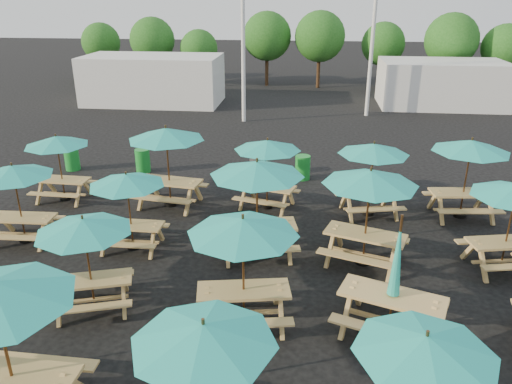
# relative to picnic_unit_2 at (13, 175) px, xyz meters

# --- Properties ---
(ground) EXTENTS (120.00, 120.00, 0.00)m
(ground) POSITION_rel_picnic_unit_2_xyz_m (6.16, 0.02, -1.91)
(ground) COLOR black
(ground) RESTS_ON ground
(picnic_unit_2) EXTENTS (2.09, 2.09, 2.20)m
(picnic_unit_2) POSITION_rel_picnic_unit_2_xyz_m (0.00, 0.00, 0.00)
(picnic_unit_2) COLOR tan
(picnic_unit_2) RESTS_ON ground
(picnic_unit_3) EXTENTS (2.06, 2.06, 2.16)m
(picnic_unit_3) POSITION_rel_picnic_unit_2_xyz_m (-0.28, 2.90, -0.03)
(picnic_unit_3) COLOR tan
(picnic_unit_3) RESTS_ON ground
(picnic_unit_5) EXTENTS (2.46, 2.46, 2.14)m
(picnic_unit_5) POSITION_rel_picnic_unit_2_xyz_m (3.13, -2.77, -0.05)
(picnic_unit_5) COLOR tan
(picnic_unit_5) RESTS_ON ground
(picnic_unit_6) EXTENTS (1.95, 1.95, 2.11)m
(picnic_unit_6) POSITION_rel_picnic_unit_2_xyz_m (3.06, -0.07, -0.08)
(picnic_unit_6) COLOR tan
(picnic_unit_6) RESTS_ON ground
(picnic_unit_7) EXTENTS (2.67, 2.67, 2.55)m
(picnic_unit_7) POSITION_rel_picnic_unit_2_xyz_m (3.29, 2.82, 0.30)
(picnic_unit_7) COLOR tan
(picnic_unit_7) RESTS_ON ground
(picnic_unit_8) EXTENTS (2.46, 2.46, 2.24)m
(picnic_unit_8) POSITION_rel_picnic_unit_2_xyz_m (6.27, -5.97, 0.03)
(picnic_unit_8) COLOR tan
(picnic_unit_8) RESTS_ON ground
(picnic_unit_9) EXTENTS (2.54, 2.54, 2.38)m
(picnic_unit_9) POSITION_rel_picnic_unit_2_xyz_m (6.39, -2.92, 0.16)
(picnic_unit_9) COLOR tan
(picnic_unit_9) RESTS_ON ground
(picnic_unit_10) EXTENTS (2.75, 2.75, 2.54)m
(picnic_unit_10) POSITION_rel_picnic_unit_2_xyz_m (6.35, -0.02, 0.29)
(picnic_unit_10) COLOR tan
(picnic_unit_10) RESTS_ON ground
(picnic_unit_11) EXTENTS (2.53, 2.53, 2.22)m
(picnic_unit_11) POSITION_rel_picnic_unit_2_xyz_m (6.35, 2.98, 0.02)
(picnic_unit_11) COLOR tan
(picnic_unit_11) RESTS_ON ground
(picnic_unit_12) EXTENTS (2.06, 2.06, 2.15)m
(picnic_unit_12) POSITION_rel_picnic_unit_2_xyz_m (9.23, -5.78, -0.05)
(picnic_unit_12) COLOR tan
(picnic_unit_12) RESTS_ON ground
(picnic_unit_13) EXTENTS (2.50, 2.34, 2.58)m
(picnic_unit_13) POSITION_rel_picnic_unit_2_xyz_m (9.32, -2.91, -0.85)
(picnic_unit_13) COLOR tan
(picnic_unit_13) RESTS_ON ground
(picnic_unit_14) EXTENTS (2.90, 2.90, 2.48)m
(picnic_unit_14) POSITION_rel_picnic_unit_2_xyz_m (9.05, -0.20, 0.24)
(picnic_unit_14) COLOR tan
(picnic_unit_14) RESTS_ON ground
(picnic_unit_15) EXTENTS (2.50, 2.50, 2.26)m
(picnic_unit_15) POSITION_rel_picnic_unit_2_xyz_m (9.47, 2.79, 0.06)
(picnic_unit_15) COLOR tan
(picnic_unit_15) RESTS_ON ground
(picnic_unit_19) EXTENTS (2.45, 2.45, 2.42)m
(picnic_unit_19) POSITION_rel_picnic_unit_2_xyz_m (12.21, 2.93, 0.19)
(picnic_unit_19) COLOR tan
(picnic_unit_19) RESTS_ON ground
(waste_bin_0) EXTENTS (0.54, 0.54, 0.87)m
(waste_bin_0) POSITION_rel_picnic_unit_2_xyz_m (-1.33, 5.76, -1.47)
(waste_bin_0) COLOR #1A922F
(waste_bin_0) RESTS_ON ground
(waste_bin_1) EXTENTS (0.54, 0.54, 0.87)m
(waste_bin_1) POSITION_rel_picnic_unit_2_xyz_m (1.42, 5.83, -1.47)
(waste_bin_1) COLOR #1A922F
(waste_bin_1) RESTS_ON ground
(waste_bin_2) EXTENTS (0.54, 0.54, 0.87)m
(waste_bin_2) POSITION_rel_picnic_unit_2_xyz_m (5.72, 5.92, -1.47)
(waste_bin_2) COLOR gray
(waste_bin_2) RESTS_ON ground
(waste_bin_3) EXTENTS (0.54, 0.54, 0.87)m
(waste_bin_3) POSITION_rel_picnic_unit_2_xyz_m (7.40, 5.69, -1.47)
(waste_bin_3) COLOR #1A922F
(waste_bin_3) RESTS_ON ground
(event_tent_0) EXTENTS (8.00, 4.00, 2.80)m
(event_tent_0) POSITION_rel_picnic_unit_2_xyz_m (-1.84, 18.02, -0.51)
(event_tent_0) COLOR silver
(event_tent_0) RESTS_ON ground
(event_tent_1) EXTENTS (7.00, 4.00, 2.60)m
(event_tent_1) POSITION_rel_picnic_unit_2_xyz_m (15.16, 19.02, -0.61)
(event_tent_1) COLOR silver
(event_tent_1) RESTS_ON ground
(tree_0) EXTENTS (2.80, 2.80, 4.24)m
(tree_0) POSITION_rel_picnic_unit_2_xyz_m (-7.91, 25.27, 0.92)
(tree_0) COLOR #382314
(tree_0) RESTS_ON ground
(tree_1) EXTENTS (3.11, 3.11, 4.72)m
(tree_1) POSITION_rel_picnic_unit_2_xyz_m (-3.58, 23.92, 1.24)
(tree_1) COLOR #382314
(tree_1) RESTS_ON ground
(tree_2) EXTENTS (2.59, 2.59, 3.93)m
(tree_2) POSITION_rel_picnic_unit_2_xyz_m (-0.23, 23.68, 0.72)
(tree_2) COLOR #382314
(tree_2) RESTS_ON ground
(tree_3) EXTENTS (3.36, 3.36, 5.09)m
(tree_3) POSITION_rel_picnic_unit_2_xyz_m (4.41, 24.74, 1.50)
(tree_3) COLOR #382314
(tree_3) RESTS_ON ground
(tree_4) EXTENTS (3.41, 3.41, 5.17)m
(tree_4) POSITION_rel_picnic_unit_2_xyz_m (8.06, 24.28, 1.55)
(tree_4) COLOR #382314
(tree_4) RESTS_ON ground
(tree_5) EXTENTS (2.94, 2.94, 4.45)m
(tree_5) POSITION_rel_picnic_unit_2_xyz_m (12.39, 24.70, 1.07)
(tree_5) COLOR #382314
(tree_5) RESTS_ON ground
(tree_6) EXTENTS (3.38, 3.38, 5.13)m
(tree_6) POSITION_rel_picnic_unit_2_xyz_m (16.40, 22.92, 1.52)
(tree_6) COLOR #382314
(tree_6) RESTS_ON ground
(tree_7) EXTENTS (2.95, 2.95, 4.48)m
(tree_7) POSITION_rel_picnic_unit_2_xyz_m (19.79, 22.95, 1.08)
(tree_7) COLOR #382314
(tree_7) RESTS_ON ground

